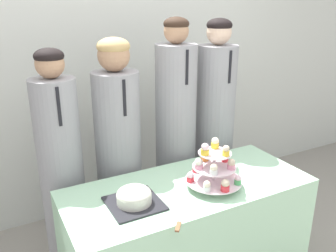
{
  "coord_description": "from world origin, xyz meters",
  "views": [
    {
      "loc": [
        -0.96,
        -1.24,
        1.73
      ],
      "look_at": [
        -0.12,
        0.34,
        1.09
      ],
      "focal_mm": 38.0,
      "sensor_mm": 36.0,
      "label": 1
    }
  ],
  "objects": [
    {
      "name": "wall_back",
      "position": [
        0.0,
        1.51,
        1.35
      ],
      "size": [
        9.0,
        0.06,
        2.7
      ],
      "color": "silver",
      "rests_on": "ground_plane"
    },
    {
      "name": "table",
      "position": [
        0.0,
        0.3,
        0.36
      ],
      "size": [
        1.44,
        0.61,
        0.72
      ],
      "color": "#A8DBB2",
      "rests_on": "ground_plane"
    },
    {
      "name": "round_cake",
      "position": [
        -0.36,
        0.27,
        0.76
      ],
      "size": [
        0.27,
        0.27,
        0.1
      ],
      "color": "#232328",
      "rests_on": "table"
    },
    {
      "name": "cake_knife",
      "position": [
        -0.22,
        0.02,
        0.72
      ],
      "size": [
        0.17,
        0.2,
        0.01
      ],
      "rotation": [
        0.0,
        0.0,
        0.9
      ],
      "color": "silver",
      "rests_on": "table"
    },
    {
      "name": "cupcake_stand",
      "position": [
        0.11,
        0.22,
        0.84
      ],
      "size": [
        0.32,
        0.32,
        0.28
      ],
      "color": "silver",
      "rests_on": "table"
    },
    {
      "name": "student_0",
      "position": [
        -0.61,
        0.8,
        0.71
      ],
      "size": [
        0.27,
        0.27,
        1.48
      ],
      "color": "#939399",
      "rests_on": "ground_plane"
    },
    {
      "name": "student_1",
      "position": [
        -0.24,
        0.8,
        0.73
      ],
      "size": [
        0.3,
        0.3,
        1.52
      ],
      "color": "#939399",
      "rests_on": "ground_plane"
    },
    {
      "name": "student_2",
      "position": [
        0.19,
        0.8,
        0.77
      ],
      "size": [
        0.28,
        0.28,
        1.63
      ],
      "color": "#939399",
      "rests_on": "ground_plane"
    },
    {
      "name": "student_3",
      "position": [
        0.52,
        0.8,
        0.77
      ],
      "size": [
        0.28,
        0.29,
        1.61
      ],
      "color": "#939399",
      "rests_on": "ground_plane"
    }
  ]
}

